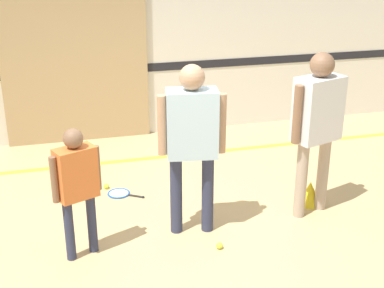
# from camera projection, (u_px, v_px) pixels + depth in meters

# --- Properties ---
(ground_plane) EXTENTS (16.00, 16.00, 0.00)m
(ground_plane) POSITION_uv_depth(u_px,v_px,m) (179.00, 230.00, 5.52)
(ground_plane) COLOR tan
(wall_back) EXTENTS (16.00, 0.07, 3.20)m
(wall_back) POSITION_uv_depth(u_px,v_px,m) (128.00, 29.00, 7.61)
(wall_back) COLOR silver
(wall_back) RESTS_ON ground_plane
(wall_panel) EXTENTS (2.05, 0.05, 2.26)m
(wall_panel) POSITION_uv_depth(u_px,v_px,m) (76.00, 65.00, 7.54)
(wall_panel) COLOR tan
(wall_panel) RESTS_ON ground_plane
(floor_stripe) EXTENTS (14.40, 0.10, 0.01)m
(floor_stripe) POSITION_uv_depth(u_px,v_px,m) (145.00, 159.00, 7.28)
(floor_stripe) COLOR yellow
(floor_stripe) RESTS_ON ground_plane
(person_instructor) EXTENTS (0.66, 0.34, 1.74)m
(person_instructor) POSITION_uv_depth(u_px,v_px,m) (192.00, 132.00, 5.13)
(person_instructor) COLOR #2D334C
(person_instructor) RESTS_ON ground_plane
(person_student_left) EXTENTS (0.45, 0.32, 1.28)m
(person_student_left) POSITION_uv_depth(u_px,v_px,m) (77.00, 180.00, 4.82)
(person_student_left) COLOR #2D334C
(person_student_left) RESTS_ON ground_plane
(person_student_right) EXTENTS (0.64, 0.42, 1.77)m
(person_student_right) POSITION_uv_depth(u_px,v_px,m) (317.00, 117.00, 5.50)
(person_student_right) COLOR tan
(person_student_right) RESTS_ON ground_plane
(racket_spare_on_floor) EXTENTS (0.46, 0.37, 0.03)m
(racket_spare_on_floor) POSITION_uv_depth(u_px,v_px,m) (120.00, 194.00, 6.28)
(racket_spare_on_floor) COLOR blue
(racket_spare_on_floor) RESTS_ON ground_plane
(tennis_ball_near_instructor) EXTENTS (0.07, 0.07, 0.07)m
(tennis_ball_near_instructor) POSITION_uv_depth(u_px,v_px,m) (219.00, 246.00, 5.19)
(tennis_ball_near_instructor) COLOR #CCE038
(tennis_ball_near_instructor) RESTS_ON ground_plane
(tennis_ball_by_spare_racket) EXTENTS (0.07, 0.07, 0.07)m
(tennis_ball_by_spare_racket) POSITION_uv_depth(u_px,v_px,m) (106.00, 186.00, 6.41)
(tennis_ball_by_spare_racket) COLOR #CCE038
(tennis_ball_by_spare_racket) RESTS_ON ground_plane
(training_cone) EXTENTS (0.26, 0.26, 0.28)m
(training_cone) POSITION_uv_depth(u_px,v_px,m) (310.00, 193.00, 6.01)
(training_cone) COLOR yellow
(training_cone) RESTS_ON ground_plane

